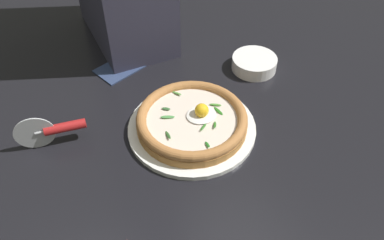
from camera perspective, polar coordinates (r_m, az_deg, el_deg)
name	(u,v)px	position (r m, az deg, el deg)	size (l,w,h in m)	color
ground_plane	(179,138)	(0.92, -1.89, -2.64)	(2.40, 2.40, 0.03)	black
pizza_plate	(192,128)	(0.91, 0.00, -1.16)	(0.30, 0.30, 0.01)	white
pizza	(192,120)	(0.89, 0.03, -0.01)	(0.26, 0.26, 0.06)	#B37538
side_bowl	(254,63)	(1.10, 9.21, 8.30)	(0.12, 0.12, 0.04)	white
pizza_cutter	(54,129)	(0.91, -19.72, -1.30)	(0.16, 0.03, 0.09)	silver
folded_napkin	(122,67)	(1.12, -10.38, 7.78)	(0.14, 0.09, 0.01)	navy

